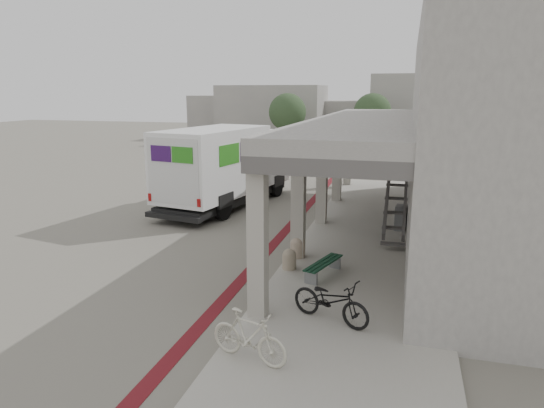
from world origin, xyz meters
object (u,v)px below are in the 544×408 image
(bicycle_black, at_px, (331,300))
(utility_cabinet, at_px, (401,218))
(fedex_truck, at_px, (226,164))
(bicycle_cream, at_px, (249,336))
(bench, at_px, (323,266))

(bicycle_black, bearing_deg, utility_cabinet, 12.37)
(fedex_truck, relative_size, bicycle_cream, 5.22)
(bicycle_black, height_order, bicycle_cream, bicycle_cream)
(fedex_truck, xyz_separation_m, bicycle_cream, (4.97, -11.97, -1.23))
(bicycle_black, relative_size, bicycle_cream, 1.14)
(bicycle_black, xyz_separation_m, bicycle_cream, (-1.19, -1.94, 0.00))
(bench, relative_size, bicycle_black, 0.92)
(fedex_truck, relative_size, bench, 5.01)
(utility_cabinet, bearing_deg, bicycle_cream, -97.95)
(bench, distance_m, bicycle_black, 2.64)
(bench, distance_m, utility_cabinet, 5.48)
(utility_cabinet, height_order, bicycle_black, bicycle_black)
(bicycle_cream, bearing_deg, bench, 8.74)
(fedex_truck, height_order, bench, fedex_truck)
(utility_cabinet, relative_size, bicycle_cream, 0.55)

